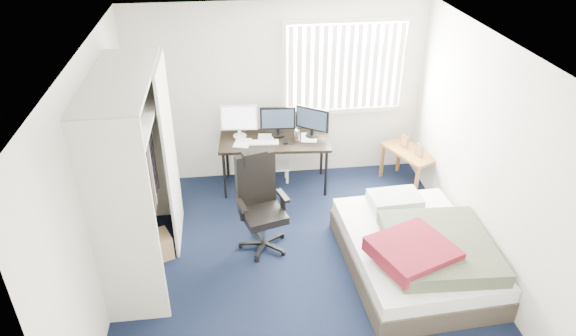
{
  "coord_description": "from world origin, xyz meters",
  "views": [
    {
      "loc": [
        -0.69,
        -4.44,
        3.9
      ],
      "look_at": [
        -0.08,
        0.4,
        1.05
      ],
      "focal_mm": 32.0,
      "sensor_mm": 36.0,
      "label": 1
    }
  ],
  "objects_px": {
    "office_chair": "(261,212)",
    "nightstand": "(409,155)",
    "desk": "(275,137)",
    "bed": "(417,251)"
  },
  "relations": [
    {
      "from": "nightstand",
      "to": "bed",
      "type": "bearing_deg",
      "value": -105.37
    },
    {
      "from": "desk",
      "to": "bed",
      "type": "bearing_deg",
      "value": -55.87
    },
    {
      "from": "office_chair",
      "to": "nightstand",
      "type": "bearing_deg",
      "value": 26.45
    },
    {
      "from": "desk",
      "to": "office_chair",
      "type": "relative_size",
      "value": 1.29
    },
    {
      "from": "office_chair",
      "to": "nightstand",
      "type": "height_order",
      "value": "office_chair"
    },
    {
      "from": "office_chair",
      "to": "bed",
      "type": "distance_m",
      "value": 1.81
    },
    {
      "from": "office_chair",
      "to": "desk",
      "type": "bearing_deg",
      "value": 76.88
    },
    {
      "from": "nightstand",
      "to": "desk",
      "type": "bearing_deg",
      "value": 172.79
    },
    {
      "from": "nightstand",
      "to": "office_chair",
      "type": "bearing_deg",
      "value": -153.55
    },
    {
      "from": "nightstand",
      "to": "bed",
      "type": "height_order",
      "value": "nightstand"
    }
  ]
}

